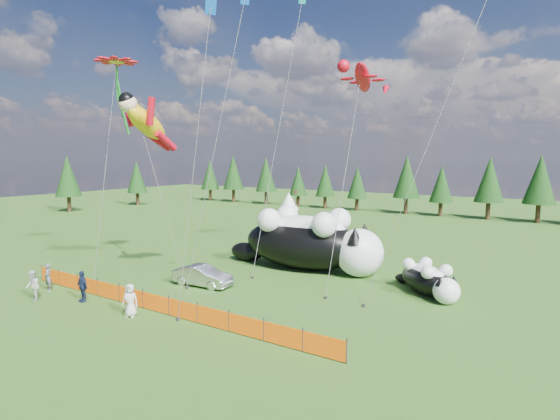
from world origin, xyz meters
name	(u,v)px	position (x,y,z in m)	size (l,w,h in m)	color
ground	(195,297)	(0.00, 0.00, 0.00)	(160.00, 160.00, 0.00)	#11390A
safety_fence	(156,303)	(0.00, -3.00, 0.50)	(22.06, 0.06, 1.10)	#262626
tree_line	(413,187)	(0.00, 45.00, 4.00)	(90.00, 4.00, 8.00)	black
festival_tents	(491,214)	(11.00, 40.00, 1.40)	(50.00, 3.20, 2.80)	white
cat_large	(309,241)	(2.56, 9.29, 2.15)	(12.51, 4.84, 4.52)	black
cat_small	(428,279)	(11.46, 7.81, 0.96)	(4.62, 4.28, 2.03)	black
car	(203,276)	(-1.19, 1.93, 0.66)	(1.39, 3.98, 1.31)	silver
spectator_a	(48,277)	(-8.45, -4.02, 0.87)	(0.63, 0.42, 1.74)	#5A5A5F
spectator_b	(32,286)	(-7.36, -5.54, 0.88)	(0.86, 0.51, 1.77)	beige
spectator_c	(82,286)	(-4.83, -4.08, 0.90)	(1.05, 0.54, 1.80)	#151F3A
spectator_e	(130,300)	(-0.58, -4.17, 0.87)	(0.85, 0.55, 1.73)	beige
superhero_kite	(147,124)	(-4.11, 0.37, 10.28)	(4.75, 5.02, 12.30)	#E1A90B
gecko_kite	(363,78)	(5.16, 12.37, 13.94)	(4.43, 11.85, 16.29)	red
flower_kite	(116,64)	(-7.44, 0.85, 14.32)	(3.74, 4.75, 14.70)	red
diamond_kite_a	(242,12)	(0.08, 4.70, 17.33)	(2.26, 4.53, 19.12)	blue
diamond_kite_c	(209,27)	(3.62, -2.49, 14.16)	(2.22, 1.37, 15.75)	blue
diamond_kite_d	(300,12)	(0.14, 11.91, 19.25)	(0.87, 7.85, 21.65)	#0DA496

